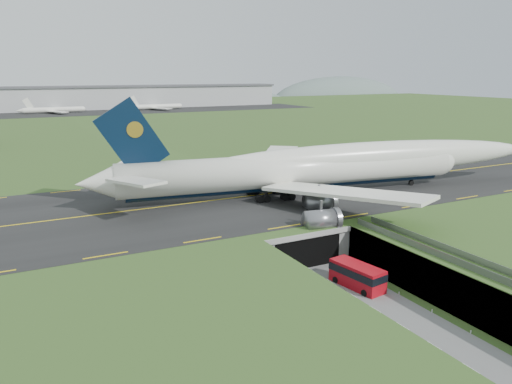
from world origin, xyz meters
TOP-DOWN VIEW (x-y plane):
  - ground at (0.00, 0.00)m, footprint 900.00×900.00m
  - airfield_deck at (0.00, 0.00)m, footprint 800.00×800.00m
  - trench_road at (0.00, -7.50)m, footprint 12.00×75.00m
  - taxiway at (0.00, 33.00)m, footprint 800.00×44.00m
  - tunnel_portal at (0.00, 16.71)m, footprint 17.00×22.30m
  - guideway at (11.00, -19.11)m, footprint 3.00×53.00m
  - jumbo_jet at (17.57, 28.41)m, footprint 98.54×62.17m
  - shuttle_tram at (2.45, -1.16)m, footprint 4.42×8.82m
  - cargo_terminal at (-0.18, 299.41)m, footprint 320.00×67.00m
  - distant_hills at (64.38, 430.00)m, footprint 700.00×91.00m

SIDE VIEW (x-z plane):
  - distant_hills at x=64.38m, z-range -34.00..26.00m
  - ground at x=0.00m, z-range 0.00..0.00m
  - trench_road at x=0.00m, z-range 0.00..0.20m
  - shuttle_tram at x=2.45m, z-range 0.16..3.58m
  - airfield_deck at x=0.00m, z-range 0.00..6.00m
  - tunnel_portal at x=0.00m, z-range 0.33..6.33m
  - guideway at x=11.00m, z-range 1.80..8.85m
  - taxiway at x=0.00m, z-range 6.00..6.18m
  - jumbo_jet at x=17.57m, z-range 1.21..22.00m
  - cargo_terminal at x=-0.18m, z-range 6.16..21.76m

